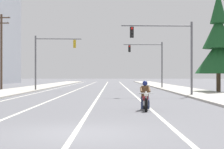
# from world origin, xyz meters

# --- Properties ---
(ground_plane) EXTENTS (400.00, 400.00, 0.00)m
(ground_plane) POSITION_xyz_m (0.00, 0.00, 0.00)
(ground_plane) COLOR #5B5B60
(lane_stripe_center) EXTENTS (0.16, 100.00, 0.01)m
(lane_stripe_center) POSITION_xyz_m (0.00, 45.00, 0.00)
(lane_stripe_center) COLOR beige
(lane_stripe_center) RESTS_ON ground
(lane_stripe_left) EXTENTS (0.16, 100.00, 0.01)m
(lane_stripe_left) POSITION_xyz_m (-3.14, 45.00, 0.00)
(lane_stripe_left) COLOR beige
(lane_stripe_left) RESTS_ON ground
(lane_stripe_right) EXTENTS (0.16, 100.00, 0.01)m
(lane_stripe_right) POSITION_xyz_m (3.08, 45.00, 0.00)
(lane_stripe_right) COLOR beige
(lane_stripe_right) RESTS_ON ground
(lane_stripe_far_left) EXTENTS (0.16, 100.00, 0.01)m
(lane_stripe_far_left) POSITION_xyz_m (-6.31, 45.00, 0.00)
(lane_stripe_far_left) COLOR beige
(lane_stripe_far_left) RESTS_ON ground
(sidewalk_kerb_right) EXTENTS (4.40, 110.00, 0.14)m
(sidewalk_kerb_right) POSITION_xyz_m (9.27, 40.00, 0.07)
(sidewalk_kerb_right) COLOR #ADA89E
(sidewalk_kerb_right) RESTS_ON ground
(sidewalk_kerb_left) EXTENTS (4.40, 110.00, 0.14)m
(sidewalk_kerb_left) POSITION_xyz_m (-9.27, 40.00, 0.07)
(sidewalk_kerb_left) COLOR #ADA89E
(sidewalk_kerb_left) RESTS_ON ground
(motorcycle_with_rider) EXTENTS (0.70, 2.19, 1.46)m
(motorcycle_with_rider) POSITION_xyz_m (2.75, 7.56, 0.59)
(motorcycle_with_rider) COLOR black
(motorcycle_with_rider) RESTS_ON ground
(traffic_signal_near_right) EXTENTS (5.96, 0.54, 6.20)m
(traffic_signal_near_right) POSITION_xyz_m (5.99, 20.48, 4.16)
(traffic_signal_near_right) COLOR #56565B
(traffic_signal_near_right) RESTS_ON ground
(traffic_signal_near_left) EXTENTS (5.22, 0.60, 6.20)m
(traffic_signal_near_left) POSITION_xyz_m (-5.98, 31.85, 4.12)
(traffic_signal_near_left) COLOR #56565B
(traffic_signal_near_left) RESTS_ON ground
(traffic_signal_mid_right) EXTENTS (5.21, 0.47, 6.20)m
(traffic_signal_mid_right) POSITION_xyz_m (6.29, 39.90, 4.12)
(traffic_signal_mid_right) COLOR #56565B
(traffic_signal_mid_right) RESTS_ON ground
(utility_pole_left_near) EXTENTS (2.10, 0.26, 9.01)m
(utility_pole_left_near) POSITION_xyz_m (-12.06, 34.32, 4.85)
(utility_pole_left_near) COLOR #4C3828
(utility_pole_left_near) RESTS_ON ground
(conifer_tree_right_verge_near) EXTENTS (4.72, 4.72, 10.40)m
(conifer_tree_right_verge_near) POSITION_xyz_m (11.90, 27.54, 4.77)
(conifer_tree_right_verge_near) COLOR #4C3828
(conifer_tree_right_verge_near) RESTS_ON ground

